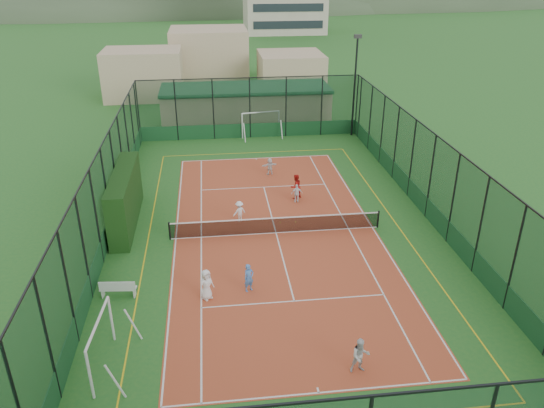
{
  "coord_description": "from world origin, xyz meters",
  "views": [
    {
      "loc": [
        -3.32,
        -25.6,
        14.04
      ],
      "look_at": [
        -0.07,
        1.26,
        1.2
      ],
      "focal_mm": 35.0,
      "sensor_mm": 36.0,
      "label": 1
    }
  ],
  "objects": [
    {
      "name": "futsal_goal_far",
      "position": [
        0.88,
        17.08,
        1.05
      ],
      "size": [
        3.37,
        1.42,
        2.11
      ],
      "primitive_type": null,
      "rotation": [
        0.0,
        0.0,
        0.15
      ],
      "color": "white",
      "rests_on": "ground"
    },
    {
      "name": "distant_hills",
      "position": [
        0.0,
        150.0,
        0.0
      ],
      "size": [
        200.0,
        60.0,
        24.0
      ],
      "primitive_type": null,
      "color": "#384C33",
      "rests_on": "ground"
    },
    {
      "name": "tennis_net",
      "position": [
        0.0,
        0.0,
        0.53
      ],
      "size": [
        11.67,
        0.12,
        1.06
      ],
      "primitive_type": null,
      "color": "black",
      "rests_on": "ground"
    },
    {
      "name": "child_far_right",
      "position": [
        1.79,
        3.86,
        0.6
      ],
      "size": [
        0.69,
        0.29,
        1.18
      ],
      "primitive_type": "imported",
      "rotation": [
        0.0,
        0.0,
        3.14
      ],
      "color": "white",
      "rests_on": "court_slab"
    },
    {
      "name": "clubhouse",
      "position": [
        0.0,
        22.0,
        1.57
      ],
      "size": [
        15.2,
        7.2,
        3.15
      ],
      "primitive_type": null,
      "color": "tan",
      "rests_on": "ground"
    },
    {
      "name": "child_far_back",
      "position": [
        0.66,
        8.61,
        0.61
      ],
      "size": [
        1.16,
        0.59,
        1.19
      ],
      "primitive_type": "imported",
      "rotation": [
        0.0,
        0.0,
        3.37
      ],
      "color": "white",
      "rests_on": "court_slab"
    },
    {
      "name": "child_far_left",
      "position": [
        -1.91,
        1.69,
        0.63
      ],
      "size": [
        0.93,
        0.8,
        1.24
      ],
      "primitive_type": "imported",
      "rotation": [
        0.0,
        0.0,
        3.66
      ],
      "color": "white",
      "rests_on": "court_slab"
    },
    {
      "name": "child_near_right",
      "position": [
        1.7,
        -10.99,
        0.73
      ],
      "size": [
        0.72,
        0.57,
        1.44
      ],
      "primitive_type": "imported",
      "rotation": [
        0.0,
        0.0,
        0.03
      ],
      "color": "silver",
      "rests_on": "court_slab"
    },
    {
      "name": "tennis_balls",
      "position": [
        0.25,
        1.49,
        0.04
      ],
      "size": [
        3.17,
        0.81,
        0.07
      ],
      "color": "#CCE033",
      "rests_on": "court_slab"
    },
    {
      "name": "futsal_goal_near",
      "position": [
        -7.71,
        -9.62,
        1.03
      ],
      "size": [
        3.26,
        1.19,
        2.06
      ],
      "primitive_type": null,
      "rotation": [
        0.0,
        0.0,
        1.49
      ],
      "color": "white",
      "rests_on": "ground"
    },
    {
      "name": "court_slab",
      "position": [
        0.0,
        0.0,
        0.01
      ],
      "size": [
        11.17,
        23.97,
        0.01
      ],
      "primitive_type": "cube",
      "color": "#B34C27",
      "rests_on": "ground"
    },
    {
      "name": "perimeter_fence",
      "position": [
        0.0,
        0.0,
        2.5
      ],
      "size": [
        18.12,
        34.12,
        5.0
      ],
      "primitive_type": null,
      "color": "#113420",
      "rests_on": "ground"
    },
    {
      "name": "hedge_left",
      "position": [
        -8.3,
        2.3,
        1.54
      ],
      "size": [
        1.05,
        7.02,
        3.07
      ],
      "primitive_type": "cube",
      "color": "black",
      "rests_on": "ground"
    },
    {
      "name": "floodlight_ne",
      "position": [
        8.6,
        16.6,
        4.12
      ],
      "size": [
        0.6,
        0.26,
        8.25
      ],
      "primitive_type": null,
      "color": "black",
      "rests_on": "ground"
    },
    {
      "name": "coach",
      "position": [
        1.81,
        4.47,
        0.8
      ],
      "size": [
        0.97,
        0.91,
        1.58
      ],
      "primitive_type": "imported",
      "rotation": [
        0.0,
        0.0,
        3.69
      ],
      "color": "red",
      "rests_on": "court_slab"
    },
    {
      "name": "child_near_left",
      "position": [
        -3.85,
        -5.71,
        0.74
      ],
      "size": [
        0.85,
        0.81,
        1.47
      ],
      "primitive_type": "imported",
      "rotation": [
        0.0,
        0.0,
        0.69
      ],
      "color": "white",
      "rests_on": "court_slab"
    },
    {
      "name": "child_near_mid",
      "position": [
        -1.93,
        -5.32,
        0.69
      ],
      "size": [
        0.6,
        0.53,
        1.37
      ],
      "primitive_type": "imported",
      "rotation": [
        0.0,
        0.0,
        0.51
      ],
      "color": "#4A85D2",
      "rests_on": "court_slab"
    },
    {
      "name": "white_bench",
      "position": [
        -7.8,
        -5.07,
        0.45
      ],
      "size": [
        1.65,
        0.6,
        0.91
      ],
      "primitive_type": null,
      "rotation": [
        0.0,
        0.0,
        -0.1
      ],
      "color": "white",
      "rests_on": "ground"
    },
    {
      "name": "ground",
      "position": [
        0.0,
        0.0,
        0.0
      ],
      "size": [
        300.0,
        300.0,
        0.0
      ],
      "primitive_type": "plane",
      "color": "#226426",
      "rests_on": "ground"
    }
  ]
}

